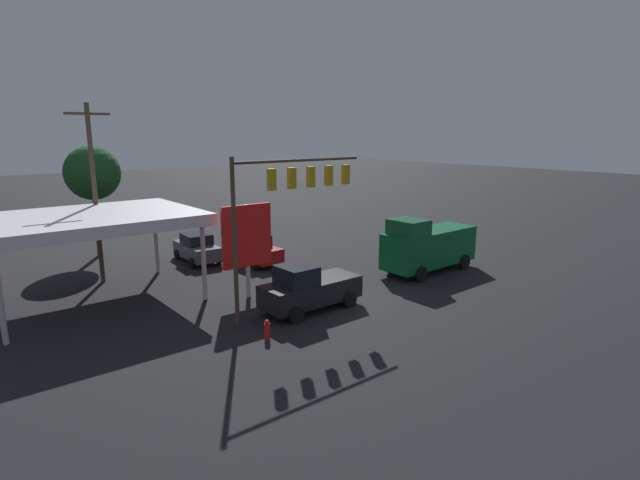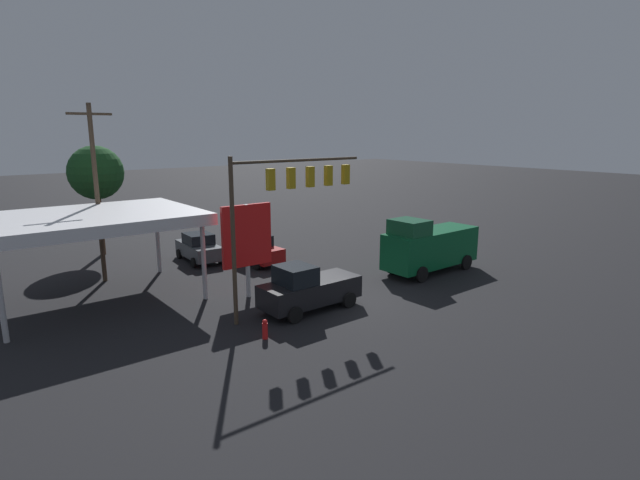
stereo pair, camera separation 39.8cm
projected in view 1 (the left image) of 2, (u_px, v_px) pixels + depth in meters
ground_plane at (344, 302)px, 26.10m from camera, size 200.00×200.00×0.00m
traffic_signal_assembly at (289, 192)px, 23.66m from camera, size 7.41×0.43×7.68m
utility_pole at (95, 191)px, 28.41m from camera, size 2.40×0.26×10.28m
gas_station_canopy at (90, 221)px, 25.29m from camera, size 10.30×7.84×4.63m
price_sign at (247, 237)px, 26.16m from camera, size 2.86×0.27×5.01m
sedan_waiting at (197, 248)px, 34.02m from camera, size 2.27×4.50×1.93m
sedan_far at (254, 250)px, 33.50m from camera, size 2.27×4.50×1.93m
delivery_truck at (428, 246)px, 31.35m from camera, size 6.84×2.66×3.58m
pickup_parked at (308, 289)px, 24.66m from camera, size 5.23×2.31×2.40m
street_tree at (92, 173)px, 34.70m from camera, size 3.77×3.77×7.79m
fire_hydrant at (267, 329)px, 21.32m from camera, size 0.24×0.24×0.88m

